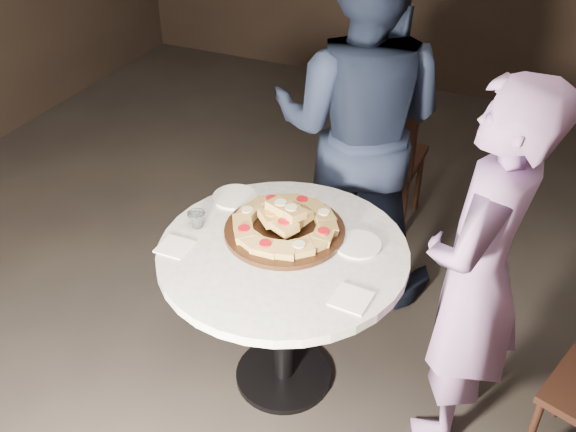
{
  "coord_description": "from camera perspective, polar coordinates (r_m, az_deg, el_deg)",
  "views": [
    {
      "loc": [
        0.91,
        -1.98,
        2.39
      ],
      "look_at": [
        0.04,
        -0.05,
        0.91
      ],
      "focal_mm": 40.0,
      "sensor_mm": 36.0,
      "label": 1
    }
  ],
  "objects": [
    {
      "name": "diner_teal",
      "position": [
        2.53,
        16.41,
        -5.18
      ],
      "size": [
        0.48,
        0.65,
        1.63
      ],
      "primitive_type": "imported",
      "rotation": [
        0.0,
        0.0,
        -1.73
      ],
      "color": "#7F669F",
      "rests_on": "ground"
    },
    {
      "name": "napkin_near",
      "position": [
        2.67,
        -10.08,
        -2.7
      ],
      "size": [
        0.13,
        0.13,
        0.01
      ],
      "primitive_type": "cube",
      "rotation": [
        0.0,
        0.0,
        0.01
      ],
      "color": "white",
      "rests_on": "table"
    },
    {
      "name": "chair_far",
      "position": [
        3.87,
        8.5,
        5.52
      ],
      "size": [
        0.41,
        0.43,
        0.89
      ],
      "rotation": [
        0.0,
        0.0,
        3.14
      ],
      "color": "black",
      "rests_on": "ground"
    },
    {
      "name": "table",
      "position": [
        2.72,
        -0.43,
        -5.29
      ],
      "size": [
        1.37,
        1.37,
        0.78
      ],
      "rotation": [
        0.0,
        0.0,
        -0.42
      ],
      "color": "black",
      "rests_on": "ground"
    },
    {
      "name": "serving_board",
      "position": [
        2.71,
        -0.3,
        -1.29
      ],
      "size": [
        0.57,
        0.57,
        0.02
      ],
      "primitive_type": "cylinder",
      "rotation": [
        0.0,
        0.0,
        -0.13
      ],
      "color": "black",
      "rests_on": "table"
    },
    {
      "name": "focaccia_pile",
      "position": [
        2.68,
        -0.29,
        -0.52
      ],
      "size": [
        0.46,
        0.45,
        0.12
      ],
      "rotation": [
        0.0,
        0.0,
        -0.02
      ],
      "color": "#AF8A43",
      "rests_on": "serving_board"
    },
    {
      "name": "plate_left",
      "position": [
        2.94,
        -4.75,
        1.71
      ],
      "size": [
        0.24,
        0.24,
        0.01
      ],
      "primitive_type": "cylinder",
      "rotation": [
        0.0,
        0.0,
        -0.2
      ],
      "color": "white",
      "rests_on": "table"
    },
    {
      "name": "plate_right",
      "position": [
        2.66,
        6.24,
        -2.52
      ],
      "size": [
        0.2,
        0.2,
        0.01
      ],
      "primitive_type": "cylinder",
      "rotation": [
        0.0,
        0.0,
        0.01
      ],
      "color": "white",
      "rests_on": "table"
    },
    {
      "name": "diner_navy",
      "position": [
        3.22,
        6.34,
        7.93
      ],
      "size": [
        0.98,
        0.8,
        1.88
      ],
      "primitive_type": "imported",
      "rotation": [
        0.0,
        0.0,
        3.24
      ],
      "color": "black",
      "rests_on": "ground"
    },
    {
      "name": "floor",
      "position": [
        3.24,
        -0.31,
        -12.65
      ],
      "size": [
        7.0,
        7.0,
        0.0
      ],
      "primitive_type": "plane",
      "color": "black",
      "rests_on": "ground"
    },
    {
      "name": "napkin_far",
      "position": [
        2.4,
        5.64,
        -7.33
      ],
      "size": [
        0.15,
        0.15,
        0.01
      ],
      "primitive_type": "cube",
      "rotation": [
        0.0,
        0.0,
        -0.07
      ],
      "color": "white",
      "rests_on": "table"
    },
    {
      "name": "water_glass",
      "position": [
        2.76,
        -8.11,
        -0.32
      ],
      "size": [
        0.1,
        0.1,
        0.07
      ],
      "primitive_type": "imported",
      "rotation": [
        0.0,
        0.0,
        0.37
      ],
      "color": "silver",
      "rests_on": "table"
    }
  ]
}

